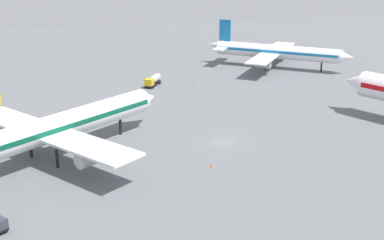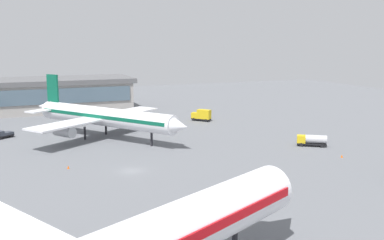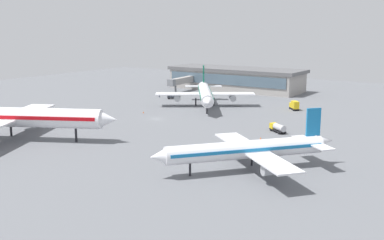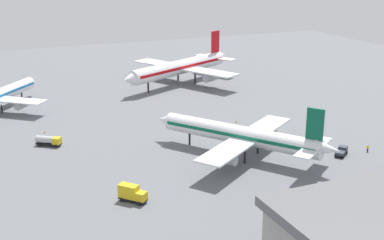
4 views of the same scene
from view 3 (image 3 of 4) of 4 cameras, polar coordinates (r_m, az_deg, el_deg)
name	(u,v)px [view 3 (image 3 of 4)]	position (r m, az deg, el deg)	size (l,w,h in m)	color
ground	(157,119)	(154.21, -4.35, 0.14)	(288.00, 288.00, 0.00)	slate
terminal_building	(236,79)	(225.09, 5.36, 5.05)	(65.19, 21.64, 10.51)	#9E9993
airplane_at_gate	(205,93)	(176.05, 1.62, 3.29)	(34.49, 40.86, 14.33)	white
airplane_taxiing	(13,117)	(132.89, -21.00, 0.33)	(52.27, 43.51, 17.16)	white
airplane_distant	(248,150)	(98.62, 6.85, -3.60)	(30.53, 34.52, 12.66)	white
pushback_tractor	(172,97)	(196.28, -2.47, 2.87)	(4.67, 4.14, 1.90)	black
fuel_truck	(278,128)	(136.15, 10.44, -0.93)	(6.25, 5.17, 2.50)	black
catering_truck	(294,105)	(174.00, 12.39, 1.76)	(5.10, 5.48, 3.30)	black
ground_crew_worker	(159,95)	(201.15, -4.01, 3.03)	(0.54, 0.54, 1.67)	#1E2338
jet_bridge	(181,81)	(216.58, -1.39, 4.79)	(4.78, 20.58, 6.74)	#9E9993
safety_cone_near_gate	(261,138)	(127.43, 8.37, -2.20)	(0.44, 0.44, 0.60)	#EA590C
safety_cone_mid_apron	(143,112)	(164.73, -5.96, 0.94)	(0.44, 0.44, 0.60)	#EA590C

